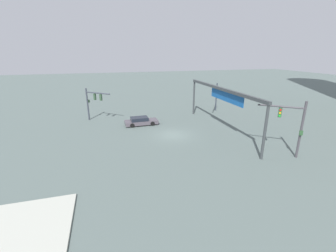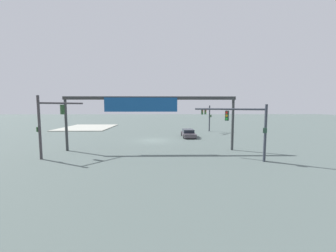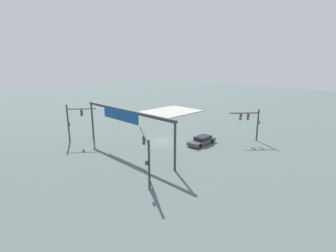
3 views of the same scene
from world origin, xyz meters
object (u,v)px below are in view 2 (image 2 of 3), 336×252
traffic_signal_near_corner (49,119)px  traffic_signal_opposite_side (207,114)px  sedan_car_approaching (188,133)px  traffic_signal_cross_street (246,122)px

traffic_signal_near_corner → traffic_signal_opposite_side: (-18.89, -19.53, -0.34)m
traffic_signal_near_corner → traffic_signal_opposite_side: traffic_signal_near_corner is taller
sedan_car_approaching → traffic_signal_cross_street: bearing=12.8°
traffic_signal_opposite_side → traffic_signal_cross_street: bearing=39.1°
traffic_signal_near_corner → sedan_car_approaching: 19.76m
sedan_car_approaching → traffic_signal_opposite_side: bearing=145.7°
traffic_signal_cross_street → sedan_car_approaching: 14.65m
traffic_signal_opposite_side → traffic_signal_cross_street: size_ratio=0.87×
traffic_signal_cross_street → traffic_signal_opposite_side: bearing=-59.8°
traffic_signal_near_corner → traffic_signal_cross_street: (-18.23, 1.00, -0.22)m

